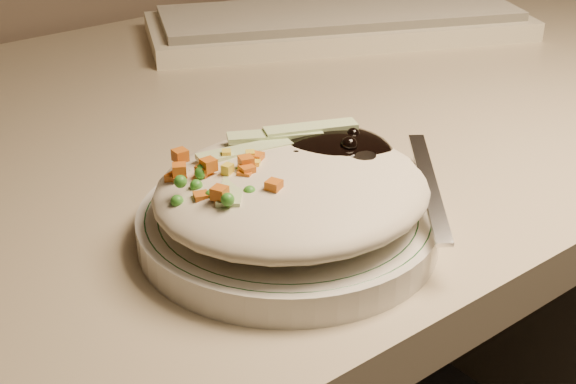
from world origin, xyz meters
TOP-DOWN VIEW (x-y plane):
  - desk at (0.00, 1.38)m, footprint 1.40×0.70m
  - plate at (-0.06, 1.16)m, footprint 0.21×0.21m
  - plate_rim at (-0.06, 1.16)m, footprint 0.20×0.20m
  - meal at (-0.06, 1.16)m, footprint 0.21×0.19m
  - keyboard at (0.30, 1.50)m, footprint 0.49×0.35m

SIDE VIEW (x-z plane):
  - desk at x=0.00m, z-range 0.17..0.91m
  - plate at x=-0.06m, z-range 0.74..0.76m
  - keyboard at x=0.30m, z-range 0.74..0.77m
  - plate_rim at x=-0.06m, z-range 0.76..0.76m
  - meal at x=-0.06m, z-range 0.76..0.81m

